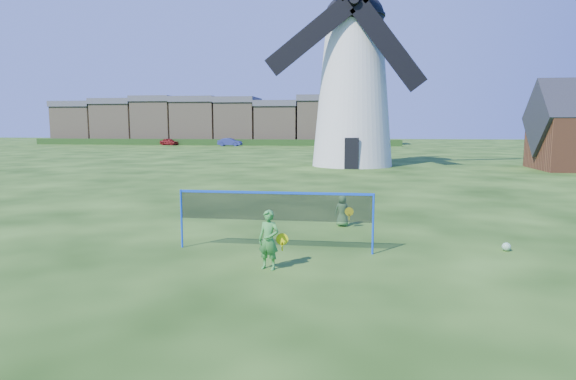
% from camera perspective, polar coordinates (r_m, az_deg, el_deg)
% --- Properties ---
extents(ground, '(220.00, 220.00, 0.00)m').
position_cam_1_polar(ground, '(12.97, -1.19, -6.86)').
color(ground, black).
rests_on(ground, ground).
extents(windmill, '(13.33, 6.37, 18.96)m').
position_cam_1_polar(windmill, '(39.83, 7.62, 12.47)').
color(windmill, white).
rests_on(windmill, ground).
extents(badminton_net, '(5.05, 0.05, 1.55)m').
position_cam_1_polar(badminton_net, '(12.54, -1.57, -2.03)').
color(badminton_net, blue).
rests_on(badminton_net, ground).
extents(player_girl, '(0.70, 0.45, 1.35)m').
position_cam_1_polar(player_girl, '(11.02, -2.26, -5.84)').
color(player_girl, '#378B39').
rests_on(player_girl, ground).
extents(player_boy, '(0.61, 0.40, 1.01)m').
position_cam_1_polar(player_boy, '(15.81, 6.38, -2.41)').
color(player_boy, '#4C8942').
rests_on(player_boy, ground).
extents(play_ball, '(0.22, 0.22, 0.22)m').
position_cam_1_polar(play_ball, '(13.92, 24.12, -6.06)').
color(play_ball, green).
rests_on(play_ball, ground).
extents(terraced_houses, '(58.69, 8.40, 8.34)m').
position_cam_1_polar(terraced_houses, '(87.94, -8.35, 7.98)').
color(terraced_houses, gray).
rests_on(terraced_houses, ground).
extents(hedge, '(62.00, 0.80, 1.00)m').
position_cam_1_polar(hedge, '(82.04, -9.04, 5.53)').
color(hedge, '#193814').
rests_on(hedge, ground).
extents(car_left, '(3.58, 2.49, 1.13)m').
position_cam_1_polar(car_left, '(83.30, -13.69, 5.49)').
color(car_left, maroon).
rests_on(car_left, ground).
extents(car_right, '(3.86, 1.52, 1.25)m').
position_cam_1_polar(car_right, '(78.20, -6.79, 5.57)').
color(car_right, navy).
rests_on(car_right, ground).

